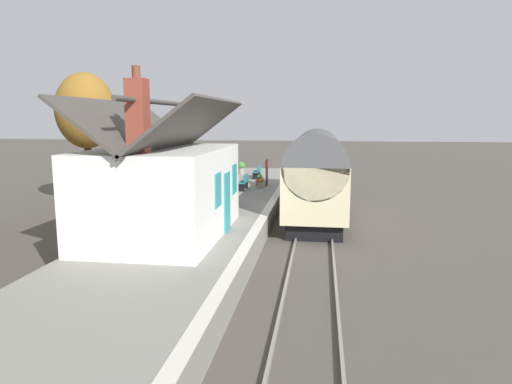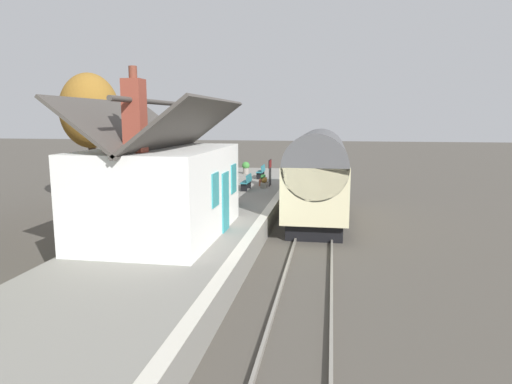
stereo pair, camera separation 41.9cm
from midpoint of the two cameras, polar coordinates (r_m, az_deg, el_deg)
The scene contains 18 objects.
ground_plane at distance 21.09m, azimuth 5.62°, elevation -4.25°, with size 160.00×160.00×0.00m, color #4C473F.
platform at distance 21.53m, azimuth -4.15°, elevation -2.72°, with size 32.00×5.33×0.90m, color gray.
platform_edge_coping at distance 21.00m, azimuth 2.44°, elevation -1.73°, with size 32.00×0.36×0.02m, color beige.
rail_near at distance 21.03m, azimuth 10.04°, elevation -4.19°, with size 52.00×0.08×0.14m, color gray.
rail_far at distance 21.06m, azimuth 6.11°, elevation -4.08°, with size 52.00×0.08×0.14m, color gray.
train at distance 21.88m, azimuth 8.28°, elevation 2.08°, with size 8.65×2.73×4.32m.
station_building at distance 15.90m, azimuth -10.94°, elevation 0.49°, with size 6.94×4.28×5.47m.
bench_platform_end at distance 25.61m, azimuth -0.66°, elevation 1.32°, with size 1.40×0.44×0.88m.
bench_by_lamp at distance 30.62m, azimuth 1.08°, elevation 2.61°, with size 1.40×0.44×0.88m.
bench_mid_platform at distance 21.06m, azimuth -2.71°, elevation -0.41°, with size 1.40×0.44×0.88m.
planter_edge_near at distance 27.28m, azimuth -4.36°, elevation 1.34°, with size 1.01×0.32×0.56m.
planter_edge_far at distance 23.72m, azimuth -7.97°, elevation 0.35°, with size 0.41×0.41×0.78m.
planter_bench_left at distance 26.62m, azimuth 1.51°, elevation 1.17°, with size 1.01×0.32×0.57m.
planter_under_sign at distance 33.15m, azimuth -0.92°, elevation 3.13°, with size 0.55×0.55×0.91m.
planter_bench_right at distance 27.61m, azimuth 1.32°, elevation 1.55°, with size 1.10×0.32×0.66m.
station_sign_board at distance 27.07m, azimuth 2.21°, elevation 3.26°, with size 0.96×0.06×1.57m.
tree_mid_background at distance 36.99m, azimuth -15.19°, elevation 8.92°, with size 2.88×2.66×6.28m.
tree_behind_building at distance 26.55m, azimuth -19.62°, elevation 9.43°, with size 3.24×3.10×7.30m.
Camera 2 is at (-20.44, -1.53, 4.89)m, focal length 32.03 mm.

